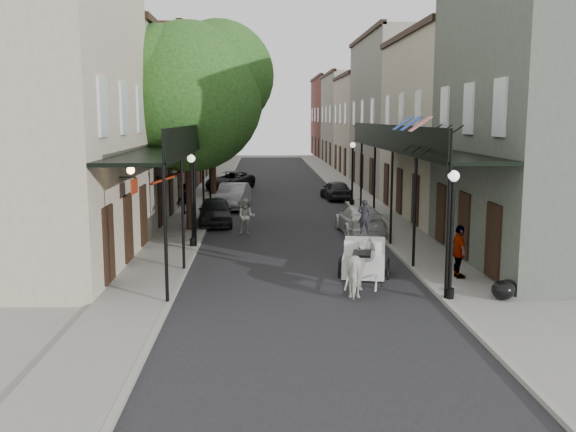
{
  "coord_description": "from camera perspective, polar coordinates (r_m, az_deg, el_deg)",
  "views": [
    {
      "loc": [
        -1.31,
        -19.75,
        5.32
      ],
      "look_at": [
        -0.31,
        4.19,
        1.6
      ],
      "focal_mm": 40.0,
      "sensor_mm": 36.0,
      "label": 1
    }
  ],
  "objects": [
    {
      "name": "horse",
      "position": [
        19.52,
        6.55,
        -4.59
      ],
      "size": [
        1.23,
        2.05,
        1.62
      ],
      "primitive_type": "imported",
      "rotation": [
        0.0,
        0.0,
        2.95
      ],
      "color": "silver",
      "rests_on": "ground"
    },
    {
      "name": "car_left_mid",
      "position": [
        37.49,
        -4.92,
        1.76
      ],
      "size": [
        2.06,
        4.6,
        1.47
      ],
      "primitive_type": "imported",
      "rotation": [
        0.0,
        0.0,
        -0.12
      ],
      "color": "gray",
      "rests_on": "ground"
    },
    {
      "name": "gallery_right",
      "position": [
        27.45,
        10.5,
        6.03
      ],
      "size": [
        2.2,
        18.05,
        4.88
      ],
      "color": "black",
      "rests_on": "sidewalk_right"
    },
    {
      "name": "sidewalk_left",
      "position": [
        40.27,
        -7.64,
        1.24
      ],
      "size": [
        2.2,
        90.0,
        0.12
      ],
      "primitive_type": "cube",
      "color": "gray",
      "rests_on": "ground"
    },
    {
      "name": "sidewalk_right",
      "position": [
        40.59,
        6.56,
        1.32
      ],
      "size": [
        2.2,
        90.0,
        0.12
      ],
      "primitive_type": "cube",
      "color": "gray",
      "rests_on": "ground"
    },
    {
      "name": "road",
      "position": [
        40.13,
        -0.51,
        1.21
      ],
      "size": [
        8.0,
        90.0,
        0.01
      ],
      "primitive_type": "cube",
      "color": "black",
      "rests_on": "ground"
    },
    {
      "name": "ground",
      "position": [
        20.5,
        1.36,
        -6.22
      ],
      "size": [
        140.0,
        140.0,
        0.0
      ],
      "primitive_type": "plane",
      "color": "gray",
      "rests_on": "ground"
    },
    {
      "name": "lamppost_left",
      "position": [
        26.11,
        -8.52,
        1.53
      ],
      "size": [
        0.32,
        0.32,
        3.71
      ],
      "color": "black",
      "rests_on": "sidewalk_left"
    },
    {
      "name": "lamppost_right_near",
      "position": [
        18.84,
        14.33,
        -1.45
      ],
      "size": [
        0.32,
        0.32,
        3.71
      ],
      "color": "black",
      "rests_on": "sidewalk_right"
    },
    {
      "name": "car_left_near",
      "position": [
        31.91,
        -6.49,
        0.42
      ],
      "size": [
        1.93,
        4.14,
        1.37
      ],
      "primitive_type": "imported",
      "rotation": [
        0.0,
        0.0,
        0.08
      ],
      "color": "black",
      "rests_on": "ground"
    },
    {
      "name": "pedestrian_sidewalk_left",
      "position": [
        35.02,
        -9.15,
        1.52
      ],
      "size": [
        1.19,
        1.17,
        1.64
      ],
      "primitive_type": "imported",
      "rotation": [
        0.0,
        0.0,
        3.9
      ],
      "color": "gray",
      "rests_on": "sidewalk_left"
    },
    {
      "name": "car_right_far",
      "position": [
        41.52,
        4.28,
        2.32
      ],
      "size": [
        1.9,
        3.87,
        1.27
      ],
      "primitive_type": "imported",
      "rotation": [
        0.0,
        0.0,
        3.25
      ],
      "color": "black",
      "rests_on": "ground"
    },
    {
      "name": "building_row_right",
      "position": [
        50.73,
        8.96,
        8.63
      ],
      "size": [
        5.0,
        80.0,
        10.5
      ],
      "primitive_type": "cube",
      "color": "gray",
      "rests_on": "ground"
    },
    {
      "name": "car_right_near",
      "position": [
        29.48,
        6.43,
        -0.35
      ],
      "size": [
        1.98,
        4.54,
        1.3
      ],
      "primitive_type": "imported",
      "rotation": [
        0.0,
        0.0,
        3.18
      ],
      "color": "silver",
      "rests_on": "ground"
    },
    {
      "name": "pedestrian_walking",
      "position": [
        29.08,
        -3.73,
        -0.07
      ],
      "size": [
        0.86,
        0.7,
        1.67
      ],
      "primitive_type": "imported",
      "rotation": [
        0.0,
        0.0,
        -0.08
      ],
      "color": "#B9B7AE",
      "rests_on": "ground"
    },
    {
      "name": "building_row_left",
      "position": [
        50.28,
        -10.86,
        8.58
      ],
      "size": [
        5.0,
        80.0,
        10.5
      ],
      "primitive_type": "cube",
      "color": "#BFB199",
      "rests_on": "ground"
    },
    {
      "name": "pedestrian_sidewalk_right",
      "position": [
        21.53,
        14.97,
        -3.08
      ],
      "size": [
        0.44,
        1.03,
        1.74
      ],
      "primitive_type": "imported",
      "rotation": [
        0.0,
        0.0,
        1.59
      ],
      "color": "gray",
      "rests_on": "sidewalk_right"
    },
    {
      "name": "gallery_left",
      "position": [
        26.99,
        -9.86,
        6.0
      ],
      "size": [
        2.2,
        18.05,
        4.88
      ],
      "color": "black",
      "rests_on": "sidewalk_left"
    },
    {
      "name": "tree_far",
      "position": [
        44.03,
        -6.31,
        9.44
      ],
      "size": [
        6.45,
        6.0,
        8.61
      ],
      "color": "#382619",
      "rests_on": "sidewalk_left"
    },
    {
      "name": "car_left_far",
      "position": [
        47.39,
        -5.17,
        3.15
      ],
      "size": [
        3.94,
        5.3,
        1.34
      ],
      "primitive_type": "imported",
      "rotation": [
        0.0,
        0.0,
        -0.4
      ],
      "color": "black",
      "rests_on": "ground"
    },
    {
      "name": "trash_bags",
      "position": [
        19.7,
        18.7,
        -6.17
      ],
      "size": [
        0.92,
        1.07,
        0.56
      ],
      "color": "black",
      "rests_on": "sidewalk_right"
    },
    {
      "name": "lamppost_right_far",
      "position": [
        38.28,
        5.74,
        3.88
      ],
      "size": [
        0.32,
        0.32,
        3.71
      ],
      "color": "black",
      "rests_on": "sidewalk_right"
    },
    {
      "name": "carriage",
      "position": [
        21.93,
        6.82,
        -2.46
      ],
      "size": [
        1.91,
        2.6,
        2.71
      ],
      "rotation": [
        0.0,
        0.0,
        -0.19
      ],
      "color": "black",
      "rests_on": "ground"
    },
    {
      "name": "tree_near",
      "position": [
        30.09,
        -8.05,
        10.96
      ],
      "size": [
        7.31,
        6.8,
        9.63
      ],
      "color": "#382619",
      "rests_on": "sidewalk_left"
    }
  ]
}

